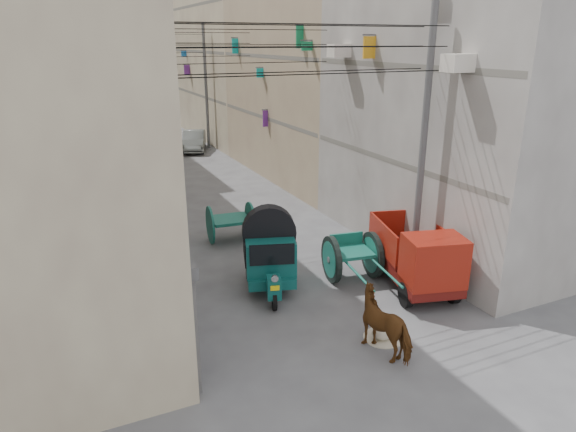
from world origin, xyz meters
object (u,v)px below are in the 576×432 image
mini_truck (420,261)px  second_cart (230,222)px  distant_car_white (137,150)px  distant_car_grey (194,141)px  auto_rickshaw (269,252)px  distant_car_green (130,117)px  horse (387,323)px  tonga_cart (352,256)px  feed_sack (384,332)px

mini_truck → second_cart: (-3.63, 6.13, -0.23)m
distant_car_white → distant_car_grey: bearing=-164.0°
auto_rickshaw → mini_truck: mini_truck is taller
distant_car_grey → distant_car_green: 13.67m
horse → auto_rickshaw: bearing=-88.5°
tonga_cart → second_cart: bearing=126.0°
auto_rickshaw → tonga_cart: size_ratio=0.85×
auto_rickshaw → distant_car_white: bearing=109.6°
tonga_cart → mini_truck: bearing=-41.4°
horse → distant_car_green: (-0.10, 38.20, -0.16)m
auto_rickshaw → distant_car_grey: 20.75m
feed_sack → distant_car_white: distant_car_white is taller
tonga_cart → distant_car_green: bearing=101.2°
tonga_cart → horse: bearing=-100.5°
distant_car_white → auto_rickshaw: bearing=88.0°
mini_truck → tonga_cart: bearing=144.6°
mini_truck → horse: bearing=-126.2°
second_cart → distant_car_grey: (3.05, 16.48, -0.08)m
mini_truck → distant_car_white: 21.65m
auto_rickshaw → feed_sack: size_ratio=4.56×
tonga_cart → mini_truck: 2.04m
auto_rickshaw → mini_truck: 4.34m
horse → tonga_cart: bearing=-124.0°
horse → distant_car_grey: size_ratio=0.43×
distant_car_green → distant_car_white: bearing=93.3°
horse → distant_car_white: bearing=-100.0°
second_cart → feed_sack: size_ratio=2.71×
distant_car_green → distant_car_grey: bearing=109.0°
feed_sack → tonga_cart: bearing=72.1°
tonga_cart → auto_rickshaw: bearing=176.5°
distant_car_grey → horse: bearing=-76.3°
mini_truck → distant_car_grey: 22.61m
distant_car_white → distant_car_green: distant_car_white is taller
tonga_cart → mini_truck: (1.30, -1.56, 0.22)m
mini_truck → feed_sack: (-2.33, -1.64, -0.81)m
feed_sack → horse: bearing=-119.2°
second_cart → horse: horse is taller
mini_truck → second_cart: mini_truck is taller
tonga_cart → feed_sack: 3.41m
second_cart → distant_car_green: 30.01m
distant_car_white → distant_car_grey: (3.90, 1.42, 0.04)m
distant_car_white → distant_car_green: (1.81, 14.94, -0.04)m
horse → distant_car_green: 38.20m
distant_car_grey → mini_truck: bearing=-70.2°
distant_car_white → second_cart: bearing=89.2°
auto_rickshaw → distant_car_green: (1.11, 34.00, -0.56)m
auto_rickshaw → distant_car_grey: auto_rickshaw is taller
mini_truck → distant_car_white: mini_truck is taller
distant_car_green → auto_rickshaw: bearing=98.3°
auto_rickshaw → second_cart: size_ratio=1.68×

